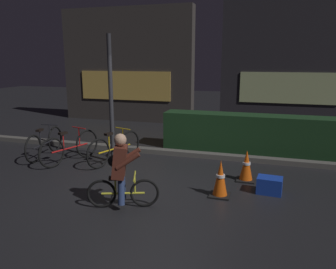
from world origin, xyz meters
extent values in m
plane|color=black|center=(0.00, 0.00, 0.00)|extent=(40.00, 40.00, 0.00)
cube|color=#56544F|center=(0.00, 2.20, 0.06)|extent=(12.00, 0.24, 0.12)
cube|color=#19381C|center=(1.80, 3.10, 0.49)|extent=(4.80, 0.70, 0.99)
cube|color=#383330|center=(-3.30, 6.50, 2.16)|extent=(5.28, 0.50, 4.33)
cube|color=#E5B751|center=(-3.30, 6.23, 1.40)|extent=(3.70, 0.04, 1.10)
cube|color=#262328|center=(2.71, 7.20, 2.45)|extent=(4.80, 0.50, 4.89)
cube|color=#BFCC8C|center=(2.71, 6.93, 1.40)|extent=(3.36, 0.04, 1.10)
cylinder|color=#2D2D33|center=(-1.36, 1.20, 1.47)|extent=(0.10, 0.10, 2.95)
torus|color=black|center=(-3.23, 1.58, 0.34)|extent=(0.13, 0.68, 0.68)
torus|color=black|center=(-3.10, 0.57, 0.34)|extent=(0.13, 0.68, 0.68)
cylinder|color=black|center=(-3.16, 1.07, 0.34)|extent=(0.16, 1.01, 0.04)
cylinder|color=black|center=(-3.14, 0.90, 0.53)|extent=(0.03, 0.03, 0.38)
cube|color=black|center=(-3.14, 0.90, 0.72)|extent=(0.12, 0.21, 0.05)
cylinder|color=black|center=(-3.20, 1.35, 0.55)|extent=(0.03, 0.03, 0.43)
cylinder|color=black|center=(-3.20, 1.35, 0.77)|extent=(0.46, 0.08, 0.02)
torus|color=black|center=(-2.15, 1.38, 0.35)|extent=(0.25, 0.67, 0.69)
torus|color=black|center=(-2.46, 0.39, 0.35)|extent=(0.25, 0.67, 0.69)
cylinder|color=#B21919|center=(-2.31, 0.88, 0.35)|extent=(0.34, 1.00, 0.04)
cylinder|color=#B21919|center=(-2.36, 0.71, 0.54)|extent=(0.03, 0.03, 0.39)
cube|color=black|center=(-2.36, 0.71, 0.74)|extent=(0.16, 0.22, 0.05)
cylinder|color=#B21919|center=(-2.22, 1.16, 0.57)|extent=(0.03, 0.03, 0.44)
cylinder|color=#B21919|center=(-2.22, 1.16, 0.79)|extent=(0.45, 0.16, 0.02)
torus|color=black|center=(-1.11, 1.63, 0.34)|extent=(0.26, 0.67, 0.69)
torus|color=black|center=(-1.44, 0.65, 0.34)|extent=(0.26, 0.67, 0.69)
cylinder|color=gold|center=(-1.27, 1.14, 0.34)|extent=(0.36, 0.99, 0.04)
cylinder|color=gold|center=(-1.33, 0.97, 0.54)|extent=(0.03, 0.03, 0.39)
cube|color=black|center=(-1.33, 0.97, 0.73)|extent=(0.16, 0.22, 0.05)
cylinder|color=gold|center=(-1.18, 1.41, 0.56)|extent=(0.03, 0.03, 0.44)
cylinder|color=gold|center=(-1.18, 1.41, 0.78)|extent=(0.44, 0.17, 0.02)
cube|color=black|center=(1.39, -0.10, 0.01)|extent=(0.36, 0.36, 0.03)
cone|color=#EA560F|center=(1.39, -0.10, 0.35)|extent=(0.26, 0.26, 0.64)
cylinder|color=white|center=(1.39, -0.10, 0.38)|extent=(0.16, 0.16, 0.05)
cube|color=black|center=(1.77, 0.84, 0.01)|extent=(0.36, 0.36, 0.03)
cone|color=#EA560F|center=(1.77, 0.84, 0.33)|extent=(0.26, 0.26, 0.61)
cylinder|color=white|center=(1.77, 0.84, 0.36)|extent=(0.16, 0.16, 0.05)
cube|color=#193DB7|center=(2.23, 0.30, 0.15)|extent=(0.46, 0.35, 0.30)
torus|color=black|center=(0.26, -0.91, 0.24)|extent=(0.47, 0.21, 0.48)
torus|color=black|center=(-0.40, -1.15, 0.24)|extent=(0.47, 0.21, 0.48)
cylinder|color=gold|center=(-0.07, -1.03, 0.24)|extent=(0.67, 0.27, 0.04)
cylinder|color=gold|center=(-0.18, -1.07, 0.37)|extent=(0.03, 0.03, 0.26)
cube|color=black|center=(-0.18, -1.07, 0.51)|extent=(0.22, 0.16, 0.05)
cylinder|color=gold|center=(0.11, -0.96, 0.39)|extent=(0.03, 0.03, 0.30)
cylinder|color=gold|center=(0.11, -0.96, 0.54)|extent=(0.18, 0.44, 0.02)
cylinder|color=navy|center=(-0.12, -0.94, 0.30)|extent=(0.17, 0.23, 0.42)
cylinder|color=navy|center=(-0.05, -1.13, 0.30)|extent=(0.17, 0.23, 0.42)
cube|color=#512319|center=(-0.11, -1.04, 0.79)|extent=(0.35, 0.39, 0.54)
sphere|color=tan|center=(-0.09, -1.04, 1.15)|extent=(0.20, 0.20, 0.20)
cylinder|color=#512319|center=(-0.02, -0.86, 0.84)|extent=(0.40, 0.21, 0.29)
cylinder|color=#512319|center=(0.07, -1.13, 0.84)|extent=(0.40, 0.21, 0.29)
ellipsoid|color=black|center=(-0.23, -0.87, 0.74)|extent=(0.36, 0.26, 0.24)
camera|label=1|loc=(2.15, -5.70, 2.38)|focal=35.60mm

